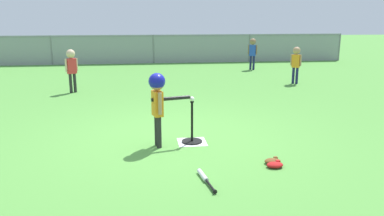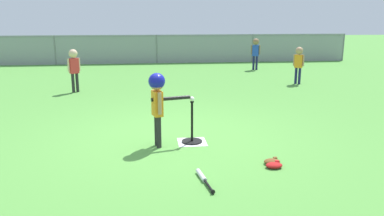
{
  "view_description": "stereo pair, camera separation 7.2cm",
  "coord_description": "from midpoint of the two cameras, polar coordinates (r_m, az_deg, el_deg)",
  "views": [
    {
      "loc": [
        -0.45,
        -5.93,
        1.94
      ],
      "look_at": [
        0.28,
        -0.29,
        0.55
      ],
      "focal_mm": 35.86,
      "sensor_mm": 36.0,
      "label": 1
    },
    {
      "loc": [
        -0.38,
        -5.94,
        1.94
      ],
      "look_at": [
        0.28,
        -0.29,
        0.55
      ],
      "focal_mm": 35.86,
      "sensor_mm": 36.0,
      "label": 2
    }
  ],
  "objects": [
    {
      "name": "fielder_deep_center",
      "position": [
        10.18,
        -16.97,
        6.17
      ],
      "size": [
        0.29,
        0.22,
        1.1
      ],
      "color": "#262626",
      "rests_on": "ground_plane"
    },
    {
      "name": "home_plate",
      "position": [
        6.01,
        0.34,
        -5.06
      ],
      "size": [
        0.44,
        0.44,
        0.01
      ],
      "primitive_type": "cube",
      "color": "white",
      "rests_on": "ground_plane"
    },
    {
      "name": "fielder_deep_right",
      "position": [
        14.0,
        9.59,
        8.54
      ],
      "size": [
        0.31,
        0.22,
        1.12
      ],
      "color": "#191E4C",
      "rests_on": "ground_plane"
    },
    {
      "name": "outfield_fence",
      "position": [
        15.8,
        -5.15,
        8.87
      ],
      "size": [
        16.06,
        0.06,
        1.15
      ],
      "color": "slate",
      "rests_on": "ground_plane"
    },
    {
      "name": "batter_child",
      "position": [
        5.64,
        -4.77,
        1.98
      ],
      "size": [
        0.62,
        0.31,
        1.12
      ],
      "color": "#262626",
      "rests_on": "ground_plane"
    },
    {
      "name": "glove_by_plate",
      "position": [
        5.28,
        12.22,
        -7.78
      ],
      "size": [
        0.22,
        0.17,
        0.07
      ],
      "color": "brown",
      "rests_on": "ground_plane"
    },
    {
      "name": "baseball_on_tee",
      "position": [
        5.83,
        0.35,
        1.36
      ],
      "size": [
        0.07,
        0.07,
        0.07
      ],
      "primitive_type": "sphere",
      "color": "white",
      "rests_on": "batting_tee"
    },
    {
      "name": "batting_tee",
      "position": [
        5.98,
        0.35,
        -4.17
      ],
      "size": [
        0.32,
        0.32,
        0.66
      ],
      "color": "black",
      "rests_on": "ground_plane"
    },
    {
      "name": "spare_bat_silver",
      "position": [
        4.69,
        2.07,
        -10.31
      ],
      "size": [
        0.14,
        0.62,
        0.06
      ],
      "color": "silver",
      "rests_on": "ground_plane"
    },
    {
      "name": "ground_plane",
      "position": [
        6.26,
        -2.52,
        -4.34
      ],
      "size": [
        60.0,
        60.0,
        0.0
      ],
      "primitive_type": "plane",
      "color": "#51933D"
    },
    {
      "name": "fielder_deep_left",
      "position": [
        11.36,
        15.76,
        6.84
      ],
      "size": [
        0.26,
        0.23,
        1.06
      ],
      "color": "#191E4C",
      "rests_on": "ground_plane"
    },
    {
      "name": "glove_near_bats",
      "position": [
        5.16,
        12.52,
        -8.3
      ],
      "size": [
        0.23,
        0.18,
        0.07
      ],
      "color": "#B21919",
      "rests_on": "ground_plane"
    }
  ]
}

